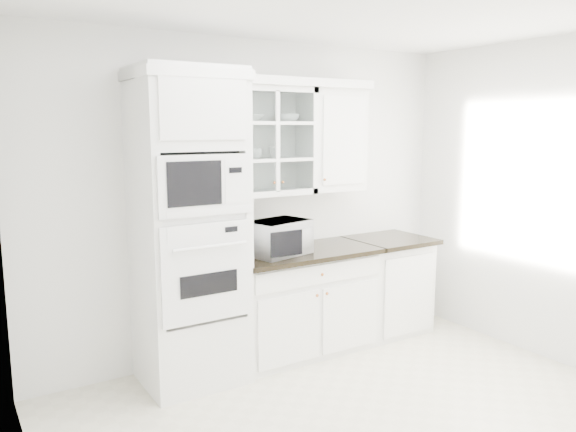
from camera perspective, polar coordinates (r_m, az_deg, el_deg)
room_shell at (r=3.76m, az=6.35°, el=6.09°), size 4.00×3.50×2.70m
oven_column at (r=4.31m, az=-9.98°, el=-1.39°), size 0.76×0.68×2.40m
base_cabinet_run at (r=4.98m, az=1.30°, el=-8.57°), size 1.32×0.67×0.92m
extra_base_cabinet at (r=5.57m, az=9.99°, el=-6.79°), size 0.72×0.67×0.92m
upper_cabinet_glass at (r=4.73m, az=-2.12°, el=7.60°), size 0.80×0.33×0.90m
upper_cabinet_solid at (r=5.10m, az=4.53°, el=7.68°), size 0.55×0.33×0.90m
crown_molding at (r=4.67m, az=-3.14°, el=13.52°), size 2.14×0.38×0.07m
countertop_microwave at (r=4.65m, az=-1.11°, el=-2.18°), size 0.58×0.52×0.29m
bowl_a at (r=4.64m, az=-4.13°, el=9.89°), size 0.28×0.28×0.06m
bowl_b at (r=4.82m, az=-0.15°, el=9.93°), size 0.25×0.25×0.07m
cup_a at (r=4.68m, az=-3.37°, el=6.39°), size 0.13×0.13×0.09m
cup_b at (r=4.76m, az=-1.29°, el=6.54°), size 0.14×0.14×0.10m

